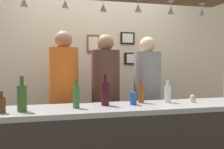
{
  "coord_description": "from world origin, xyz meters",
  "views": [
    {
      "loc": [
        -0.7,
        -2.67,
        1.37
      ],
      "look_at": [
        0.0,
        0.1,
        1.23
      ],
      "focal_mm": 41.22,
      "sensor_mm": 36.0,
      "label": 1
    }
  ],
  "objects_px": {
    "bottle_champagne_green": "(22,98)",
    "cupcake": "(192,99)",
    "bottle_beer_amber_tall": "(141,93)",
    "picture_frame_lower_pair": "(134,59)",
    "person_middle_brown_shirt": "(106,90)",
    "person_right_grey_shirt": "(147,90)",
    "drink_can": "(133,99)",
    "bottle_soda_clear": "(168,94)",
    "picture_frame_crest": "(93,44)",
    "bottle_beer_brown_stubby": "(1,104)",
    "picture_frame_upper_small": "(128,38)",
    "bottle_beer_green_import": "(76,97)",
    "person_left_orange_shirt": "(64,90)",
    "bottle_wine_dark_red": "(105,93)"
  },
  "relations": [
    {
      "from": "person_middle_brown_shirt",
      "to": "picture_frame_lower_pair",
      "type": "bearing_deg",
      "value": 49.63
    },
    {
      "from": "drink_can",
      "to": "picture_frame_crest",
      "type": "xyz_separation_m",
      "value": [
        -0.15,
        1.37,
        0.63
      ]
    },
    {
      "from": "person_left_orange_shirt",
      "to": "bottle_wine_dark_red",
      "type": "xyz_separation_m",
      "value": [
        0.35,
        -0.63,
        0.03
      ]
    },
    {
      "from": "bottle_beer_green_import",
      "to": "picture_frame_lower_pair",
      "type": "relative_size",
      "value": 0.87
    },
    {
      "from": "bottle_beer_brown_stubby",
      "to": "picture_frame_crest",
      "type": "bearing_deg",
      "value": 55.5
    },
    {
      "from": "person_middle_brown_shirt",
      "to": "bottle_beer_brown_stubby",
      "type": "distance_m",
      "value": 1.31
    },
    {
      "from": "bottle_champagne_green",
      "to": "drink_can",
      "type": "relative_size",
      "value": 2.46
    },
    {
      "from": "bottle_champagne_green",
      "to": "bottle_beer_amber_tall",
      "type": "distance_m",
      "value": 1.15
    },
    {
      "from": "bottle_soda_clear",
      "to": "bottle_wine_dark_red",
      "type": "bearing_deg",
      "value": -178.35
    },
    {
      "from": "drink_can",
      "to": "picture_frame_crest",
      "type": "bearing_deg",
      "value": 96.32
    },
    {
      "from": "person_right_grey_shirt",
      "to": "bottle_beer_amber_tall",
      "type": "height_order",
      "value": "person_right_grey_shirt"
    },
    {
      "from": "person_right_grey_shirt",
      "to": "bottle_champagne_green",
      "type": "bearing_deg",
      "value": -152.07
    },
    {
      "from": "person_right_grey_shirt",
      "to": "drink_can",
      "type": "xyz_separation_m",
      "value": [
        -0.41,
        -0.66,
        -0.0
      ]
    },
    {
      "from": "cupcake",
      "to": "picture_frame_upper_small",
      "type": "height_order",
      "value": "picture_frame_upper_small"
    },
    {
      "from": "picture_frame_upper_small",
      "to": "bottle_wine_dark_red",
      "type": "bearing_deg",
      "value": -115.91
    },
    {
      "from": "bottle_beer_green_import",
      "to": "drink_can",
      "type": "distance_m",
      "value": 0.56
    },
    {
      "from": "bottle_wine_dark_red",
      "to": "picture_frame_upper_small",
      "type": "distance_m",
      "value": 1.63
    },
    {
      "from": "bottle_beer_brown_stubby",
      "to": "drink_can",
      "type": "height_order",
      "value": "bottle_beer_brown_stubby"
    },
    {
      "from": "person_middle_brown_shirt",
      "to": "bottle_beer_green_import",
      "type": "bearing_deg",
      "value": -121.51
    },
    {
      "from": "bottle_beer_amber_tall",
      "to": "picture_frame_lower_pair",
      "type": "distance_m",
      "value": 1.37
    },
    {
      "from": "cupcake",
      "to": "picture_frame_lower_pair",
      "type": "distance_m",
      "value": 1.44
    },
    {
      "from": "person_left_orange_shirt",
      "to": "person_right_grey_shirt",
      "type": "distance_m",
      "value": 1.04
    },
    {
      "from": "bottle_beer_green_import",
      "to": "picture_frame_crest",
      "type": "distance_m",
      "value": 1.59
    },
    {
      "from": "bottle_wine_dark_red",
      "to": "picture_frame_upper_small",
      "type": "bearing_deg",
      "value": 64.09
    },
    {
      "from": "bottle_beer_amber_tall",
      "to": "picture_frame_lower_pair",
      "type": "xyz_separation_m",
      "value": [
        0.36,
        1.27,
        0.37
      ]
    },
    {
      "from": "picture_frame_crest",
      "to": "person_right_grey_shirt",
      "type": "bearing_deg",
      "value": -51.37
    },
    {
      "from": "bottle_wine_dark_red",
      "to": "person_right_grey_shirt",
      "type": "bearing_deg",
      "value": 42.54
    },
    {
      "from": "bottle_soda_clear",
      "to": "bottle_beer_green_import",
      "type": "bearing_deg",
      "value": -174.19
    },
    {
      "from": "person_middle_brown_shirt",
      "to": "bottle_beer_amber_tall",
      "type": "relative_size",
      "value": 6.57
    },
    {
      "from": "bottle_soda_clear",
      "to": "picture_frame_crest",
      "type": "distance_m",
      "value": 1.55
    },
    {
      "from": "bottle_beer_green_import",
      "to": "picture_frame_upper_small",
      "type": "relative_size",
      "value": 1.18
    },
    {
      "from": "bottle_beer_brown_stubby",
      "to": "cupcake",
      "type": "relative_size",
      "value": 2.31
    },
    {
      "from": "person_right_grey_shirt",
      "to": "cupcake",
      "type": "height_order",
      "value": "person_right_grey_shirt"
    },
    {
      "from": "bottle_champagne_green",
      "to": "cupcake",
      "type": "bearing_deg",
      "value": 3.46
    },
    {
      "from": "person_left_orange_shirt",
      "to": "bottle_beer_green_import",
      "type": "distance_m",
      "value": 0.71
    },
    {
      "from": "bottle_beer_amber_tall",
      "to": "picture_frame_upper_small",
      "type": "bearing_deg",
      "value": 78.45
    },
    {
      "from": "person_right_grey_shirt",
      "to": "drink_can",
      "type": "height_order",
      "value": "person_right_grey_shirt"
    },
    {
      "from": "bottle_beer_brown_stubby",
      "to": "bottle_beer_amber_tall",
      "type": "height_order",
      "value": "bottle_beer_amber_tall"
    },
    {
      "from": "person_middle_brown_shirt",
      "to": "person_right_grey_shirt",
      "type": "bearing_deg",
      "value": 0.0
    },
    {
      "from": "bottle_beer_green_import",
      "to": "bottle_champagne_green",
      "type": "bearing_deg",
      "value": -173.72
    },
    {
      "from": "bottle_beer_amber_tall",
      "to": "person_right_grey_shirt",
      "type": "bearing_deg",
      "value": 62.2
    },
    {
      "from": "bottle_champagne_green",
      "to": "drink_can",
      "type": "height_order",
      "value": "bottle_champagne_green"
    },
    {
      "from": "cupcake",
      "to": "bottle_beer_green_import",
      "type": "bearing_deg",
      "value": -177.61
    },
    {
      "from": "person_right_grey_shirt",
      "to": "bottle_beer_brown_stubby",
      "type": "relative_size",
      "value": 9.39
    },
    {
      "from": "person_middle_brown_shirt",
      "to": "cupcake",
      "type": "height_order",
      "value": "person_middle_brown_shirt"
    },
    {
      "from": "bottle_champagne_green",
      "to": "cupcake",
      "type": "xyz_separation_m",
      "value": [
        1.67,
        0.1,
        -0.08
      ]
    },
    {
      "from": "bottle_beer_green_import",
      "to": "bottle_beer_amber_tall",
      "type": "relative_size",
      "value": 1.0
    },
    {
      "from": "person_middle_brown_shirt",
      "to": "bottle_beer_amber_tall",
      "type": "height_order",
      "value": "person_middle_brown_shirt"
    },
    {
      "from": "bottle_soda_clear",
      "to": "picture_frame_upper_small",
      "type": "bearing_deg",
      "value": 90.56
    },
    {
      "from": "bottle_champagne_green",
      "to": "picture_frame_upper_small",
      "type": "relative_size",
      "value": 1.36
    }
  ]
}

